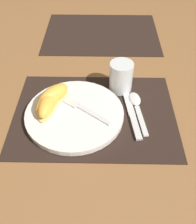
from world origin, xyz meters
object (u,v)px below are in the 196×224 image
knife (131,112)px  citrus_wedge_2 (47,105)px  spoon (136,104)px  fork (80,107)px  citrus_wedge_1 (49,100)px  citrus_wedge_0 (53,96)px  plate (75,114)px  juice_glass (121,78)px

knife → citrus_wedge_2: 0.24m
spoon → fork: fork is taller
spoon → citrus_wedge_2: bearing=-171.6°
spoon → citrus_wedge_1: size_ratio=1.34×
knife → citrus_wedge_0: bearing=172.7°
plate → spoon: plate is taller
knife → citrus_wedge_0: size_ratio=1.93×
knife → fork: 0.15m
spoon → knife: bearing=-119.5°
plate → knife: 0.16m
fork → citrus_wedge_1: 0.09m
knife → fork: fork is taller
spoon → plate: bearing=-165.5°
plate → fork: size_ratio=1.76×
fork → citrus_wedge_2: (-0.09, -0.01, 0.02)m
juice_glass → citrus_wedge_0: size_ratio=0.83×
plate → citrus_wedge_2: citrus_wedge_2 is taller
fork → citrus_wedge_2: citrus_wedge_2 is taller
juice_glass → citrus_wedge_2: (-0.21, -0.11, -0.01)m
citrus_wedge_0 → citrus_wedge_2: bearing=-109.1°
spoon → citrus_wedge_0: bearing=-179.7°
citrus_wedge_0 → spoon: bearing=0.3°
juice_glass → spoon: 0.09m
spoon → citrus_wedge_0: 0.24m
plate → citrus_wedge_0: (-0.06, 0.04, 0.03)m
citrus_wedge_1 → plate: bearing=-20.8°
plate → citrus_wedge_2: (-0.07, 0.01, 0.03)m
knife → juice_glass: bearing=104.5°
plate → knife: size_ratio=1.27×
juice_glass → fork: size_ratio=0.60×
knife → spoon: spoon is taller
citrus_wedge_0 → citrus_wedge_1: bearing=-120.8°
plate → spoon: (0.18, 0.05, -0.00)m
knife → fork: bearing=179.3°
juice_glass → citrus_wedge_1: size_ratio=0.72×
citrus_wedge_1 → juice_glass: bearing=24.7°
spoon → citrus_wedge_0: size_ratio=1.54×
juice_glass → knife: (0.03, -0.11, -0.04)m
plate → citrus_wedge_1: size_ratio=2.13×
plate → citrus_wedge_1: 0.08m
juice_glass → fork: juice_glass is taller
knife → citrus_wedge_1: bearing=177.2°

